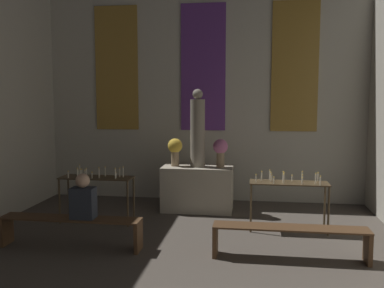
# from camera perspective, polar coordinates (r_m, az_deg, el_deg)

# --- Properties ---
(wall_back) EXTENTS (7.29, 0.16, 4.94)m
(wall_back) POSITION_cam_1_polar(r_m,az_deg,el_deg) (9.61, 1.54, 7.34)
(wall_back) COLOR #B2AD9E
(wall_back) RESTS_ON ground_plane
(altar) EXTENTS (1.43, 0.71, 0.91)m
(altar) POSITION_cam_1_polar(r_m,az_deg,el_deg) (8.80, 0.74, -5.94)
(altar) COLOR #ADA38E
(altar) RESTS_ON ground_plane
(statue) EXTENTS (0.29, 0.29, 1.57)m
(statue) POSITION_cam_1_polar(r_m,az_deg,el_deg) (8.63, 0.75, 1.81)
(statue) COLOR gray
(statue) RESTS_ON altar
(flower_vase_left) EXTENTS (0.30, 0.30, 0.57)m
(flower_vase_left) POSITION_cam_1_polar(r_m,az_deg,el_deg) (8.74, -2.28, -0.64)
(flower_vase_left) COLOR #937A5B
(flower_vase_left) RESTS_ON altar
(flower_vase_right) EXTENTS (0.30, 0.30, 0.57)m
(flower_vase_right) POSITION_cam_1_polar(r_m,az_deg,el_deg) (8.62, 3.81, -0.74)
(flower_vase_right) COLOR #937A5B
(flower_vase_right) RESTS_ON altar
(candle_rack_left) EXTENTS (1.35, 0.45, 1.06)m
(candle_rack_left) POSITION_cam_1_polar(r_m,az_deg,el_deg) (8.11, -12.61, -5.07)
(candle_rack_left) COLOR #473823
(candle_rack_left) RESTS_ON ground_plane
(candle_rack_right) EXTENTS (1.35, 0.45, 1.04)m
(candle_rack_right) POSITION_cam_1_polar(r_m,az_deg,el_deg) (7.62, 12.77, -5.81)
(candle_rack_right) COLOR #473823
(candle_rack_right) RESTS_ON ground_plane
(pew_back_left) EXTENTS (2.20, 0.36, 0.48)m
(pew_back_left) POSITION_cam_1_polar(r_m,az_deg,el_deg) (6.95, -15.89, -10.41)
(pew_back_left) COLOR #4C331E
(pew_back_left) RESTS_ON ground_plane
(pew_back_right) EXTENTS (2.20, 0.36, 0.48)m
(pew_back_right) POSITION_cam_1_polar(r_m,az_deg,el_deg) (6.41, 12.93, -11.78)
(pew_back_right) COLOR #4C331E
(pew_back_right) RESTS_ON ground_plane
(person_seated) EXTENTS (0.36, 0.24, 0.69)m
(person_seated) POSITION_cam_1_polar(r_m,az_deg,el_deg) (6.76, -14.32, -7.06)
(person_seated) COLOR #282D38
(person_seated) RESTS_ON pew_back_left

